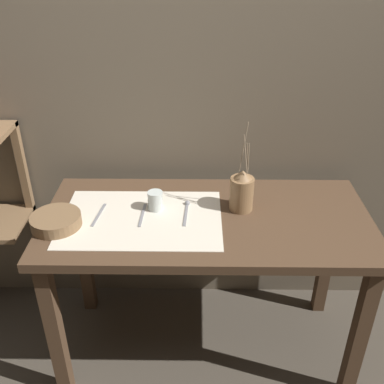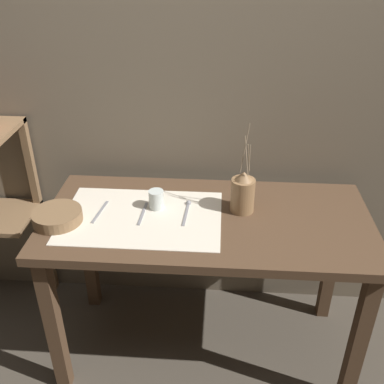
{
  "view_description": "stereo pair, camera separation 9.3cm",
  "coord_description": "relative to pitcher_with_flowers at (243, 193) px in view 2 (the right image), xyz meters",
  "views": [
    {
      "loc": [
        -0.04,
        -1.6,
        1.84
      ],
      "look_at": [
        -0.06,
        0.0,
        0.9
      ],
      "focal_mm": 42.0,
      "sensor_mm": 36.0,
      "label": 1
    },
    {
      "loc": [
        0.05,
        -1.59,
        1.84
      ],
      "look_at": [
        -0.06,
        0.0,
        0.9
      ],
      "focal_mm": 42.0,
      "sensor_mm": 36.0,
      "label": 2
    }
  ],
  "objects": [
    {
      "name": "glass_tumbler_near",
      "position": [
        -0.37,
        -0.01,
        -0.04
      ],
      "size": [
        0.07,
        0.07,
        0.08
      ],
      "color": "silver",
      "rests_on": "wooden_table"
    },
    {
      "name": "pitcher_with_flowers",
      "position": [
        0.0,
        0.0,
        0.0
      ],
      "size": [
        0.1,
        0.1,
        0.4
      ],
      "color": "olive",
      "rests_on": "wooden_table"
    },
    {
      "name": "spoon_inner",
      "position": [
        -0.24,
        -0.0,
        -0.08
      ],
      "size": [
        0.03,
        0.19,
        0.02
      ],
      "color": "gray",
      "rests_on": "wooden_table"
    },
    {
      "name": "fork_inner",
      "position": [
        -0.61,
        -0.06,
        -0.08
      ],
      "size": [
        0.04,
        0.18,
        0.0
      ],
      "color": "gray",
      "rests_on": "wooden_table"
    },
    {
      "name": "ground_plane",
      "position": [
        -0.15,
        -0.06,
        -0.87
      ],
      "size": [
        12.0,
        12.0,
        0.0
      ],
      "primitive_type": "plane",
      "color": "#473F35"
    },
    {
      "name": "linen_cloth",
      "position": [
        -0.42,
        -0.08,
        -0.09
      ],
      "size": [
        0.67,
        0.45,
        0.0
      ],
      "color": "beige",
      "rests_on": "wooden_table"
    },
    {
      "name": "knife_center",
      "position": [
        -0.42,
        -0.06,
        -0.08
      ],
      "size": [
        0.02,
        0.18,
        0.0
      ],
      "color": "gray",
      "rests_on": "wooden_table"
    },
    {
      "name": "wooden_table",
      "position": [
        -0.15,
        -0.06,
        -0.2
      ],
      "size": [
        1.4,
        0.66,
        0.78
      ],
      "color": "#4C3523",
      "rests_on": "ground_plane"
    },
    {
      "name": "stone_wall_back",
      "position": [
        -0.15,
        0.38,
        0.33
      ],
      "size": [
        7.0,
        0.06,
        2.4
      ],
      "color": "#6B5E4C",
      "rests_on": "ground_plane"
    },
    {
      "name": "wooden_bowl",
      "position": [
        -0.77,
        -0.14,
        -0.06
      ],
      "size": [
        0.21,
        0.21,
        0.05
      ],
      "color": "brown",
      "rests_on": "wooden_table"
    }
  ]
}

